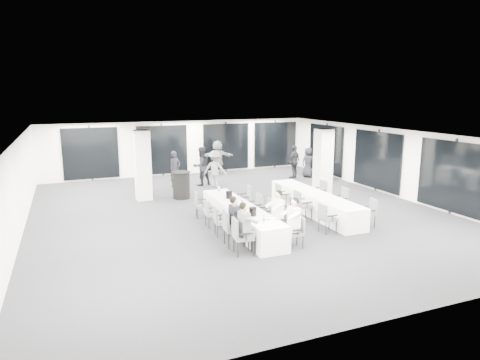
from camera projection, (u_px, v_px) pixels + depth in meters
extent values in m
cube|color=#242329|center=(238.00, 213.00, 15.44)|extent=(14.00, 16.00, 0.02)
cube|color=white|center=(237.00, 135.00, 14.87)|extent=(14.00, 16.00, 0.02)
cube|color=white|center=(17.00, 191.00, 12.58)|extent=(0.02, 16.00, 2.80)
cube|color=white|center=(394.00, 162.00, 17.74)|extent=(0.02, 16.00, 2.80)
cube|color=white|center=(181.00, 148.00, 22.43)|extent=(14.00, 0.02, 2.80)
cube|color=white|center=(398.00, 250.00, 7.89)|extent=(14.00, 0.02, 2.80)
cube|color=black|center=(181.00, 149.00, 22.38)|extent=(13.60, 0.06, 2.50)
cube|color=black|center=(377.00, 160.00, 18.63)|extent=(0.06, 14.00, 2.50)
cube|color=silver|center=(143.00, 165.00, 17.03)|extent=(0.60, 0.60, 2.80)
cube|color=silver|center=(323.00, 163.00, 17.61)|extent=(0.60, 0.60, 2.80)
cube|color=white|center=(241.00, 217.00, 13.52)|extent=(0.90, 5.00, 0.75)
cube|color=white|center=(314.00, 203.00, 15.26)|extent=(0.90, 5.00, 0.75)
cylinder|color=black|center=(181.00, 185.00, 17.41)|extent=(0.69, 0.69, 1.09)
cylinder|color=black|center=(181.00, 172.00, 17.30)|extent=(0.79, 0.79, 0.02)
cube|color=#4C4E53|center=(243.00, 237.00, 11.37)|extent=(0.54, 0.56, 0.08)
cube|color=#4C4E53|center=(235.00, 228.00, 11.25)|extent=(0.12, 0.49, 0.49)
cylinder|color=black|center=(234.00, 245.00, 11.57)|extent=(0.04, 0.04, 0.43)
cylinder|color=black|center=(238.00, 250.00, 11.17)|extent=(0.04, 0.04, 0.43)
cylinder|color=black|center=(249.00, 243.00, 11.68)|extent=(0.04, 0.04, 0.43)
cylinder|color=black|center=(253.00, 248.00, 11.28)|extent=(0.04, 0.04, 0.43)
cube|color=black|center=(241.00, 228.00, 11.58)|extent=(0.36, 0.08, 0.04)
cube|color=black|center=(246.00, 234.00, 11.09)|extent=(0.36, 0.08, 0.04)
cube|color=#4C4E53|center=(234.00, 229.00, 12.01)|extent=(0.53, 0.55, 0.09)
cube|color=#4C4E53|center=(226.00, 220.00, 11.88)|extent=(0.10, 0.50, 0.50)
cylinder|color=black|center=(224.00, 236.00, 12.20)|extent=(0.04, 0.04, 0.44)
cylinder|color=black|center=(229.00, 241.00, 11.80)|extent=(0.04, 0.04, 0.44)
cylinder|color=black|center=(239.00, 235.00, 12.33)|extent=(0.04, 0.04, 0.44)
cylinder|color=black|center=(244.00, 240.00, 11.93)|extent=(0.04, 0.04, 0.44)
cube|color=black|center=(231.00, 220.00, 12.22)|extent=(0.37, 0.07, 0.04)
cube|color=black|center=(237.00, 226.00, 11.72)|extent=(0.37, 0.07, 0.04)
cube|color=#4C4E53|center=(222.00, 222.00, 12.90)|extent=(0.48, 0.50, 0.07)
cube|color=#4C4E53|center=(215.00, 215.00, 12.80)|extent=(0.11, 0.43, 0.43)
cylinder|color=black|center=(215.00, 228.00, 13.08)|extent=(0.03, 0.03, 0.38)
cylinder|color=black|center=(218.00, 232.00, 12.73)|extent=(0.03, 0.03, 0.38)
cylinder|color=black|center=(227.00, 227.00, 13.17)|extent=(0.03, 0.03, 0.38)
cylinder|color=black|center=(230.00, 231.00, 12.82)|extent=(0.03, 0.03, 0.38)
cube|color=black|center=(221.00, 215.00, 13.09)|extent=(0.32, 0.08, 0.04)
cube|color=black|center=(224.00, 219.00, 12.65)|extent=(0.32, 0.08, 0.04)
cube|color=#4C4E53|center=(213.00, 214.00, 13.74)|extent=(0.43, 0.44, 0.07)
cube|color=#4C4E53|center=(206.00, 208.00, 13.62)|extent=(0.06, 0.42, 0.42)
cylinder|color=black|center=(206.00, 220.00, 13.89)|extent=(0.03, 0.03, 0.37)
cylinder|color=black|center=(209.00, 223.00, 13.56)|extent=(0.03, 0.03, 0.37)
cylinder|color=black|center=(216.00, 219.00, 14.01)|extent=(0.03, 0.03, 0.37)
cylinder|color=black|center=(220.00, 222.00, 13.68)|extent=(0.03, 0.03, 0.37)
cube|color=black|center=(210.00, 208.00, 13.92)|extent=(0.31, 0.04, 0.04)
cube|color=black|center=(215.00, 212.00, 13.50)|extent=(0.31, 0.04, 0.04)
cube|color=#4C4E53|center=(202.00, 206.00, 14.76)|extent=(0.51, 0.52, 0.07)
cube|color=#4C4E53|center=(196.00, 199.00, 14.67)|extent=(0.14, 0.43, 0.43)
cylinder|color=black|center=(196.00, 211.00, 14.95)|extent=(0.03, 0.03, 0.38)
cylinder|color=black|center=(197.00, 214.00, 14.59)|extent=(0.03, 0.03, 0.38)
cylinder|color=black|center=(207.00, 210.00, 15.02)|extent=(0.03, 0.03, 0.38)
cylinder|color=black|center=(208.00, 213.00, 14.66)|extent=(0.03, 0.03, 0.38)
cube|color=black|center=(201.00, 199.00, 14.95)|extent=(0.32, 0.10, 0.04)
cube|color=black|center=(203.00, 203.00, 14.50)|extent=(0.32, 0.10, 0.04)
cube|color=#4C4E53|center=(294.00, 233.00, 11.87)|extent=(0.45, 0.46, 0.07)
cube|color=#4C4E53|center=(301.00, 224.00, 11.89)|extent=(0.08, 0.43, 0.43)
cylinder|color=black|center=(303.00, 242.00, 11.81)|extent=(0.03, 0.03, 0.38)
cylinder|color=black|center=(297.00, 238.00, 12.15)|extent=(0.03, 0.03, 0.38)
cylinder|color=black|center=(291.00, 244.00, 11.69)|extent=(0.03, 0.03, 0.38)
cylinder|color=black|center=(285.00, 240.00, 12.03)|extent=(0.03, 0.03, 0.38)
cube|color=black|center=(298.00, 230.00, 11.63)|extent=(0.32, 0.05, 0.04)
cube|color=black|center=(291.00, 225.00, 12.06)|extent=(0.32, 0.05, 0.04)
cube|color=#4C4E53|center=(278.00, 223.00, 12.77)|extent=(0.46, 0.48, 0.08)
cube|color=#4C4E53|center=(284.00, 214.00, 12.81)|extent=(0.09, 0.43, 0.43)
cylinder|color=black|center=(286.00, 231.00, 12.73)|extent=(0.03, 0.03, 0.38)
cylinder|color=black|center=(280.00, 228.00, 13.06)|extent=(0.03, 0.03, 0.38)
cylinder|color=black|center=(276.00, 233.00, 12.57)|extent=(0.03, 0.03, 0.38)
cylinder|color=black|center=(269.00, 230.00, 12.90)|extent=(0.03, 0.03, 0.38)
cube|color=black|center=(282.00, 220.00, 12.53)|extent=(0.32, 0.06, 0.04)
cube|color=black|center=(274.00, 216.00, 12.94)|extent=(0.32, 0.06, 0.04)
cube|color=#4C4E53|center=(265.00, 214.00, 13.60)|extent=(0.46, 0.48, 0.08)
cube|color=#4C4E53|center=(271.00, 206.00, 13.63)|extent=(0.06, 0.46, 0.45)
cylinder|color=black|center=(273.00, 223.00, 13.54)|extent=(0.04, 0.04, 0.41)
cylinder|color=black|center=(267.00, 219.00, 13.90)|extent=(0.04, 0.04, 0.41)
cylinder|color=black|center=(262.00, 224.00, 13.39)|extent=(0.04, 0.04, 0.41)
cylinder|color=black|center=(256.00, 221.00, 13.75)|extent=(0.04, 0.04, 0.41)
cube|color=black|center=(268.00, 211.00, 13.34)|extent=(0.34, 0.04, 0.04)
cube|color=black|center=(261.00, 207.00, 13.79)|extent=(0.34, 0.04, 0.04)
cube|color=#4C4E53|center=(254.00, 208.00, 14.39)|extent=(0.47, 0.49, 0.08)
cube|color=#4C4E53|center=(259.00, 200.00, 14.42)|extent=(0.09, 0.45, 0.44)
cylinder|color=black|center=(261.00, 216.00, 14.35)|extent=(0.03, 0.03, 0.40)
cylinder|color=black|center=(256.00, 213.00, 14.69)|extent=(0.03, 0.03, 0.40)
cylinder|color=black|center=(251.00, 217.00, 14.18)|extent=(0.03, 0.03, 0.40)
cylinder|color=black|center=(246.00, 214.00, 14.52)|extent=(0.03, 0.03, 0.40)
cube|color=black|center=(257.00, 205.00, 14.14)|extent=(0.33, 0.06, 0.04)
cube|color=black|center=(251.00, 202.00, 14.56)|extent=(0.33, 0.06, 0.04)
cube|color=#4C4E53|center=(243.00, 200.00, 15.27)|extent=(0.58, 0.59, 0.08)
cube|color=#4C4E53|center=(249.00, 192.00, 15.25)|extent=(0.16, 0.49, 0.48)
cylinder|color=black|center=(250.00, 208.00, 15.15)|extent=(0.04, 0.04, 0.43)
cylinder|color=black|center=(247.00, 205.00, 15.56)|extent=(0.04, 0.04, 0.43)
cylinder|color=black|center=(238.00, 209.00, 15.08)|extent=(0.04, 0.04, 0.43)
cylinder|color=black|center=(236.00, 206.00, 15.49)|extent=(0.04, 0.04, 0.43)
cube|color=black|center=(244.00, 197.00, 14.98)|extent=(0.36, 0.12, 0.04)
cube|color=black|center=(241.00, 194.00, 15.49)|extent=(0.36, 0.12, 0.04)
cube|color=#4C4E53|center=(328.00, 219.00, 13.16)|extent=(0.45, 0.47, 0.08)
cube|color=#4C4E53|center=(322.00, 212.00, 13.03)|extent=(0.07, 0.44, 0.44)
cylinder|color=black|center=(319.00, 225.00, 13.31)|extent=(0.03, 0.03, 0.39)
cylinder|color=black|center=(326.00, 229.00, 12.96)|extent=(0.03, 0.03, 0.39)
cylinder|color=black|center=(329.00, 224.00, 13.46)|extent=(0.03, 0.03, 0.39)
cylinder|color=black|center=(336.00, 227.00, 13.11)|extent=(0.03, 0.03, 0.39)
cube|color=black|center=(324.00, 212.00, 13.35)|extent=(0.33, 0.04, 0.04)
cube|color=black|center=(333.00, 216.00, 12.91)|extent=(0.33, 0.04, 0.04)
cube|color=#4C4E53|center=(303.00, 206.00, 14.50)|extent=(0.51, 0.53, 0.08)
cube|color=#4C4E53|center=(297.00, 198.00, 14.37)|extent=(0.09, 0.49, 0.49)
cylinder|color=black|center=(295.00, 212.00, 14.69)|extent=(0.04, 0.04, 0.43)
cylinder|color=black|center=(300.00, 215.00, 14.29)|extent=(0.04, 0.04, 0.43)
cylinder|color=black|center=(306.00, 211.00, 14.82)|extent=(0.04, 0.04, 0.43)
cylinder|color=black|center=(312.00, 214.00, 14.43)|extent=(0.04, 0.04, 0.43)
cube|color=black|center=(300.00, 199.00, 14.71)|extent=(0.36, 0.06, 0.04)
cube|color=black|center=(307.00, 203.00, 14.22)|extent=(0.36, 0.06, 0.04)
cube|color=#4C4E53|center=(283.00, 197.00, 15.82)|extent=(0.49, 0.51, 0.08)
cube|color=#4C4E53|center=(278.00, 191.00, 15.70)|extent=(0.10, 0.46, 0.46)
cylinder|color=black|center=(276.00, 203.00, 15.99)|extent=(0.04, 0.04, 0.41)
cylinder|color=black|center=(280.00, 205.00, 15.62)|extent=(0.04, 0.04, 0.41)
cylinder|color=black|center=(286.00, 202.00, 16.11)|extent=(0.04, 0.04, 0.41)
cylinder|color=black|center=(290.00, 205.00, 15.74)|extent=(0.04, 0.04, 0.41)
cube|color=black|center=(281.00, 191.00, 16.01)|extent=(0.34, 0.07, 0.04)
cube|color=black|center=(286.00, 194.00, 15.55)|extent=(0.34, 0.07, 0.04)
cube|color=#4C4E53|center=(367.00, 214.00, 13.75)|extent=(0.52, 0.54, 0.08)
cube|color=#4C4E53|center=(373.00, 206.00, 13.74)|extent=(0.15, 0.44, 0.44)
cylinder|color=black|center=(375.00, 222.00, 13.65)|extent=(0.03, 0.03, 0.39)
cylinder|color=black|center=(369.00, 219.00, 14.02)|extent=(0.03, 0.03, 0.39)
cylinder|color=black|center=(364.00, 223.00, 13.58)|extent=(0.03, 0.03, 0.39)
cylinder|color=black|center=(358.00, 219.00, 13.95)|extent=(0.03, 0.03, 0.39)
cube|color=black|center=(371.00, 211.00, 13.49)|extent=(0.33, 0.10, 0.04)
cube|color=black|center=(364.00, 207.00, 13.95)|extent=(0.33, 0.10, 0.04)
cube|color=#4C4E53|center=(339.00, 202.00, 15.13)|extent=(0.52, 0.54, 0.08)
cube|color=#4C4E53|center=(345.00, 194.00, 15.13)|extent=(0.12, 0.47, 0.46)
cylinder|color=black|center=(347.00, 210.00, 15.04)|extent=(0.04, 0.04, 0.41)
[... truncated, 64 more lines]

